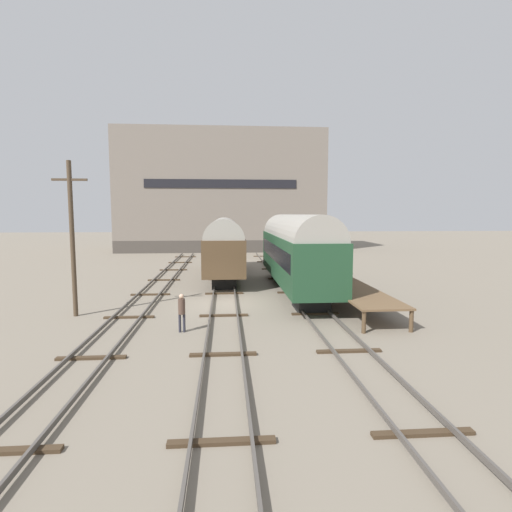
% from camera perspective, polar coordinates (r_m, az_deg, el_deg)
% --- Properties ---
extents(ground_plane, '(200.00, 200.00, 0.00)m').
position_cam_1_polar(ground_plane, '(24.67, -4.59, -6.83)').
color(ground_plane, slate).
extents(track_left, '(2.60, 60.00, 0.26)m').
position_cam_1_polar(track_left, '(25.17, -16.11, -6.46)').
color(track_left, '#4C4742').
rests_on(track_left, ground).
extents(track_middle, '(2.60, 60.00, 0.26)m').
position_cam_1_polar(track_middle, '(24.64, -4.59, -6.51)').
color(track_middle, '#4C4742').
rests_on(track_middle, ground).
extents(track_right, '(2.60, 60.00, 0.26)m').
position_cam_1_polar(track_right, '(25.11, 6.94, -6.29)').
color(track_right, '#4C4742').
rests_on(track_right, ground).
extents(train_car_brown, '(3.12, 15.27, 5.13)m').
position_cam_1_polar(train_car_brown, '(34.76, -4.57, 1.73)').
color(train_car_brown, black).
rests_on(train_car_brown, ground).
extents(train_car_green, '(3.11, 15.64, 5.45)m').
position_cam_1_polar(train_car_green, '(27.85, 5.70, 1.06)').
color(train_car_green, black).
rests_on(train_car_green, ground).
extents(station_platform, '(2.56, 12.41, 1.13)m').
position_cam_1_polar(station_platform, '(25.11, 13.02, -4.31)').
color(station_platform, brown).
rests_on(station_platform, ground).
extents(bench, '(1.40, 0.40, 0.91)m').
position_cam_1_polar(bench, '(27.11, 12.11, -2.29)').
color(bench, brown).
rests_on(bench, station_platform).
extents(person_worker, '(0.32, 0.32, 1.81)m').
position_cam_1_polar(person_worker, '(18.93, -10.57, -7.46)').
color(person_worker, '#282833').
rests_on(person_worker, ground).
extents(utility_pole, '(1.80, 0.24, 8.25)m').
position_cam_1_polar(utility_pole, '(23.23, -24.78, 2.53)').
color(utility_pole, '#473828').
rests_on(utility_pole, ground).
extents(warehouse_building, '(30.20, 11.77, 17.59)m').
position_cam_1_polar(warehouse_building, '(62.40, -4.95, 9.04)').
color(warehouse_building, '#46403A').
rests_on(warehouse_building, ground).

